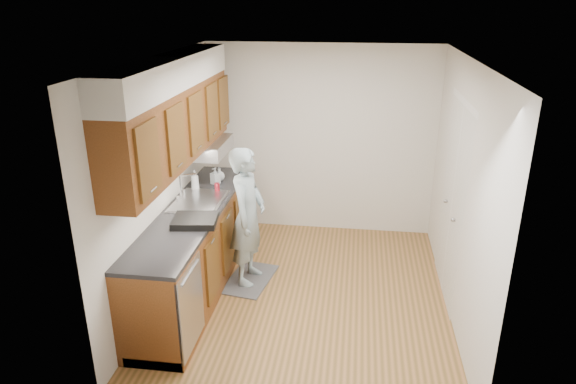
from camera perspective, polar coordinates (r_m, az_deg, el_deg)
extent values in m
plane|color=#9B683B|center=(5.71, 1.93, -11.22)|extent=(3.50, 3.50, 0.00)
plane|color=white|center=(4.86, 2.30, 14.59)|extent=(3.50, 3.50, 0.00)
cube|color=silver|center=(5.50, -13.66, 1.36)|extent=(0.02, 3.50, 2.50)
cube|color=silver|center=(5.23, 18.67, -0.19)|extent=(0.02, 3.50, 2.50)
cube|color=silver|center=(6.81, 3.63, 5.71)|extent=(3.00, 0.02, 2.50)
cube|color=brown|center=(5.71, -10.15, -6.34)|extent=(0.60, 2.80, 0.90)
cube|color=black|center=(5.52, -10.61, -1.99)|extent=(0.63, 2.80, 0.04)
cube|color=#B2B2B7|center=(5.70, -9.83, -1.50)|extent=(0.48, 0.68, 0.14)
cube|color=#B2B2B7|center=(5.68, -9.86, -1.00)|extent=(0.52, 0.72, 0.01)
cube|color=#B2B2B7|center=(4.71, -10.75, -12.41)|extent=(0.03, 0.60, 0.80)
cube|color=brown|center=(5.28, -12.51, 7.18)|extent=(0.33, 2.80, 0.75)
cube|color=silver|center=(5.18, -12.97, 12.82)|extent=(0.35, 2.80, 0.30)
cube|color=#A5A5AA|center=(6.15, -8.95, 4.97)|extent=(0.46, 0.75, 0.16)
cube|color=white|center=(5.58, 17.78, -1.23)|extent=(0.02, 1.22, 2.05)
cube|color=slate|center=(5.97, -4.28, -9.62)|extent=(0.58, 0.84, 0.01)
imported|color=#8DA3AC|center=(5.57, -4.52, -1.75)|extent=(0.48, 0.66, 1.76)
imported|color=#B5BFC5|center=(5.98, -10.30, 1.32)|extent=(0.13, 0.13, 0.24)
imported|color=#B5BFC5|center=(6.15, -8.09, 1.79)|extent=(0.12, 0.12, 0.20)
imported|color=#B5BFC5|center=(6.25, -7.65, 1.98)|extent=(0.18, 0.18, 0.17)
cylinder|color=#AC1D2C|center=(5.90, -7.88, 0.48)|extent=(0.07, 0.07, 0.11)
cylinder|color=#A5A5AA|center=(6.15, -8.09, 1.35)|extent=(0.08, 0.08, 0.11)
cube|color=black|center=(5.13, -10.29, -3.15)|extent=(0.47, 0.41, 0.07)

